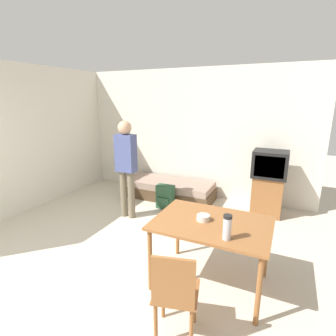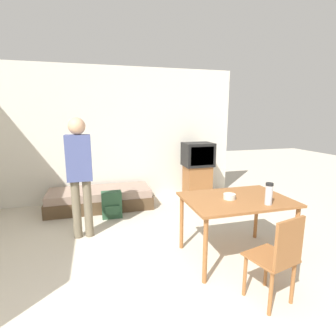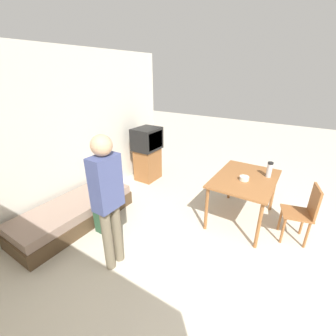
% 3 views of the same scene
% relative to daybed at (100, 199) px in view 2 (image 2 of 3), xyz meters
% --- Properties ---
extents(wall_back, '(5.53, 0.06, 2.70)m').
position_rel_daybed_xyz_m(wall_back, '(0.12, 0.49, 1.16)').
color(wall_back, silver).
rests_on(wall_back, ground_plane).
extents(daybed, '(1.94, 0.76, 0.38)m').
position_rel_daybed_xyz_m(daybed, '(0.00, 0.00, 0.00)').
color(daybed, '#4C3823').
rests_on(daybed, ground_plane).
extents(tv, '(0.59, 0.48, 1.20)m').
position_rel_daybed_xyz_m(tv, '(1.99, 0.00, 0.45)').
color(tv, brown).
rests_on(tv, ground_plane).
extents(dining_table, '(1.26, 0.89, 0.77)m').
position_rel_daybed_xyz_m(dining_table, '(1.58, -2.26, 0.50)').
color(dining_table, brown).
rests_on(dining_table, ground_plane).
extents(wooden_chair, '(0.47, 0.47, 0.89)m').
position_rel_daybed_xyz_m(wooden_chair, '(1.51, -3.13, 0.32)').
color(wooden_chair, brown).
rests_on(wooden_chair, ground_plane).
extents(person_standing, '(0.34, 0.23, 1.73)m').
position_rel_daybed_xyz_m(person_standing, '(-0.27, -1.17, 0.83)').
color(person_standing, '#6B604C').
rests_on(person_standing, ground_plane).
extents(thermos_flask, '(0.08, 0.08, 0.25)m').
position_rel_daybed_xyz_m(thermos_flask, '(1.80, -2.56, 0.73)').
color(thermos_flask, '#B7B7BC').
rests_on(thermos_flask, dining_table).
extents(mate_bowl, '(0.15, 0.15, 0.06)m').
position_rel_daybed_xyz_m(mate_bowl, '(1.48, -2.27, 0.62)').
color(mate_bowl, beige).
rests_on(mate_bowl, dining_table).
extents(backpack, '(0.34, 0.21, 0.47)m').
position_rel_daybed_xyz_m(backpack, '(0.18, -0.54, 0.04)').
color(backpack, '#284C33').
rests_on(backpack, ground_plane).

